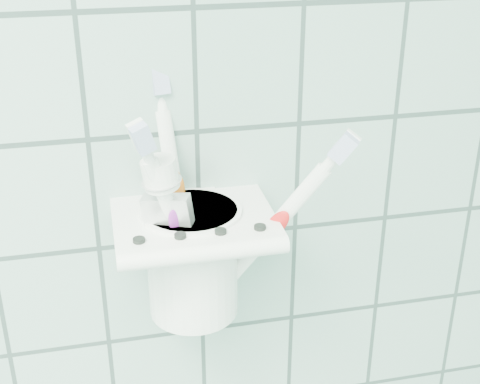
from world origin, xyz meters
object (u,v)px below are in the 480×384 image
object	(u,v)px
cup	(192,257)
toothpaste_tube	(183,225)
toothbrush_blue	(189,199)
toothbrush_pink	(206,202)
holder_bracket	(194,224)
toothbrush_orange	(210,197)

from	to	relation	value
cup	toothpaste_tube	world-z (taller)	toothpaste_tube
toothbrush_blue	toothbrush_pink	bearing A→B (deg)	6.98
toothbrush_pink	toothbrush_blue	world-z (taller)	toothbrush_blue
toothpaste_tube	holder_bracket	bearing A→B (deg)	66.74
toothbrush_pink	toothbrush_blue	bearing A→B (deg)	-178.54
holder_bracket	toothbrush_orange	xyz separation A→B (m)	(0.02, 0.00, 0.02)
toothbrush_pink	toothbrush_orange	world-z (taller)	toothbrush_orange
holder_bracket	toothbrush_pink	bearing A→B (deg)	7.89
cup	toothbrush_blue	world-z (taller)	toothbrush_blue
cup	toothbrush_blue	size ratio (longest dim) A/B	0.48
holder_bracket	toothbrush_blue	size ratio (longest dim) A/B	0.64
toothbrush_blue	toothpaste_tube	distance (m)	0.02
toothbrush_orange	toothbrush_pink	bearing A→B (deg)	-112.78
toothbrush_orange	toothpaste_tube	xyz separation A→B (m)	(-0.03, -0.01, -0.02)
cup	toothpaste_tube	bearing A→B (deg)	-121.48
toothbrush_orange	toothbrush_blue	bearing A→B (deg)	-125.87
toothpaste_tube	toothbrush_blue	bearing A→B (deg)	69.47
holder_bracket	cup	size ratio (longest dim) A/B	1.32
toothbrush_pink	toothbrush_orange	distance (m)	0.01
toothpaste_tube	cup	bearing A→B (deg)	82.11
toothbrush_pink	toothbrush_orange	xyz separation A→B (m)	(0.00, 0.00, 0.00)
cup	toothbrush_orange	distance (m)	0.06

